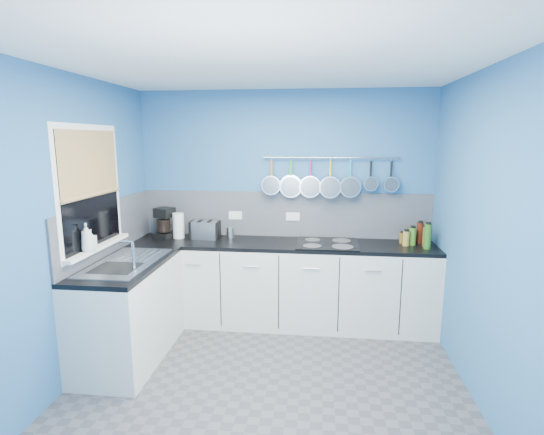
% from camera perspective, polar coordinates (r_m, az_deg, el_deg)
% --- Properties ---
extents(floor, '(3.20, 3.00, 0.02)m').
position_cam_1_polar(floor, '(3.68, -0.60, -21.96)').
color(floor, '#47474C').
rests_on(floor, ground).
extents(ceiling, '(3.20, 3.00, 0.02)m').
position_cam_1_polar(ceiling, '(3.15, -0.70, 20.45)').
color(ceiling, white).
rests_on(ceiling, ground).
extents(wall_back, '(3.20, 0.02, 2.50)m').
position_cam_1_polar(wall_back, '(4.66, 1.68, 1.70)').
color(wall_back, '#2B6196').
rests_on(wall_back, ground).
extents(wall_front, '(3.20, 0.02, 2.50)m').
position_cam_1_polar(wall_front, '(1.77, -6.95, -13.54)').
color(wall_front, '#2B6196').
rests_on(wall_front, ground).
extents(wall_left, '(0.02, 3.00, 2.50)m').
position_cam_1_polar(wall_left, '(3.74, -25.94, -1.60)').
color(wall_left, '#2B6196').
rests_on(wall_left, ground).
extents(wall_right, '(0.02, 3.00, 2.50)m').
position_cam_1_polar(wall_right, '(3.39, 27.52, -2.91)').
color(wall_right, '#2B6196').
rests_on(wall_right, ground).
extents(backsplash_back, '(3.20, 0.02, 0.50)m').
position_cam_1_polar(backsplash_back, '(4.66, 1.65, 0.44)').
color(backsplash_back, slate).
rests_on(backsplash_back, wall_back).
extents(backsplash_left, '(0.02, 1.80, 0.50)m').
position_cam_1_polar(backsplash_left, '(4.26, -21.29, -1.26)').
color(backsplash_left, slate).
rests_on(backsplash_left, wall_left).
extents(cabinet_run_back, '(3.20, 0.60, 0.86)m').
position_cam_1_polar(cabinet_run_back, '(4.56, 1.28, -9.14)').
color(cabinet_run_back, silver).
rests_on(cabinet_run_back, ground).
extents(worktop_back, '(3.20, 0.60, 0.04)m').
position_cam_1_polar(worktop_back, '(4.43, 1.31, -3.65)').
color(worktop_back, black).
rests_on(worktop_back, cabinet_run_back).
extents(cabinet_run_left, '(0.60, 1.20, 0.86)m').
position_cam_1_polar(cabinet_run_left, '(4.08, -18.93, -12.20)').
color(cabinet_run_left, silver).
rests_on(cabinet_run_left, ground).
extents(worktop_left, '(0.60, 1.20, 0.04)m').
position_cam_1_polar(worktop_left, '(3.93, -19.32, -6.13)').
color(worktop_left, black).
rests_on(worktop_left, cabinet_run_left).
extents(window_frame, '(0.01, 1.00, 1.10)m').
position_cam_1_polar(window_frame, '(3.93, -23.54, 3.57)').
color(window_frame, white).
rests_on(window_frame, wall_left).
extents(window_glass, '(0.01, 0.90, 1.00)m').
position_cam_1_polar(window_glass, '(3.93, -23.47, 3.57)').
color(window_glass, black).
rests_on(window_glass, wall_left).
extents(bamboo_blind, '(0.01, 0.90, 0.55)m').
position_cam_1_polar(bamboo_blind, '(3.91, -23.61, 6.84)').
color(bamboo_blind, tan).
rests_on(bamboo_blind, wall_left).
extents(window_sill, '(0.10, 0.98, 0.03)m').
position_cam_1_polar(window_sill, '(4.01, -22.68, -3.75)').
color(window_sill, white).
rests_on(window_sill, wall_left).
extents(sink_unit, '(0.50, 0.95, 0.01)m').
position_cam_1_polar(sink_unit, '(3.92, -19.34, -5.79)').
color(sink_unit, silver).
rests_on(sink_unit, worktop_left).
extents(mixer_tap, '(0.12, 0.08, 0.26)m').
position_cam_1_polar(mixer_tap, '(3.67, -18.42, -4.83)').
color(mixer_tap, silver).
rests_on(mixer_tap, worktop_left).
extents(socket_left, '(0.15, 0.01, 0.09)m').
position_cam_1_polar(socket_left, '(4.72, -5.03, 0.30)').
color(socket_left, white).
rests_on(socket_left, backsplash_back).
extents(socket_right, '(0.15, 0.01, 0.09)m').
position_cam_1_polar(socket_right, '(4.64, 2.86, 0.14)').
color(socket_right, white).
rests_on(socket_right, backsplash_back).
extents(pot_rail, '(1.45, 0.02, 0.02)m').
position_cam_1_polar(pot_rail, '(4.53, 8.02, 8.08)').
color(pot_rail, silver).
rests_on(pot_rail, wall_back).
extents(soap_bottle_a, '(0.12, 0.12, 0.24)m').
position_cam_1_polar(soap_bottle_a, '(3.80, -24.00, -2.51)').
color(soap_bottle_a, white).
rests_on(soap_bottle_a, window_sill).
extents(soap_bottle_b, '(0.09, 0.09, 0.17)m').
position_cam_1_polar(soap_bottle_b, '(3.86, -23.49, -2.79)').
color(soap_bottle_b, white).
rests_on(soap_bottle_b, window_sill).
extents(paper_towel, '(0.15, 0.15, 0.28)m').
position_cam_1_polar(paper_towel, '(4.71, -12.66, -1.10)').
color(paper_towel, white).
rests_on(paper_towel, worktop_back).
extents(coffee_maker, '(0.24, 0.25, 0.33)m').
position_cam_1_polar(coffee_maker, '(4.74, -14.50, -0.74)').
color(coffee_maker, black).
rests_on(coffee_maker, worktop_back).
extents(toaster, '(0.32, 0.20, 0.19)m').
position_cam_1_polar(toaster, '(4.63, -9.11, -1.69)').
color(toaster, silver).
rests_on(toaster, worktop_back).
extents(canister, '(0.10, 0.10, 0.12)m').
position_cam_1_polar(canister, '(4.63, -5.70, -2.06)').
color(canister, silver).
rests_on(canister, worktop_back).
extents(hob, '(0.63, 0.56, 0.01)m').
position_cam_1_polar(hob, '(4.38, 7.55, -3.55)').
color(hob, black).
rests_on(hob, worktop_back).
extents(pan_0, '(0.21, 0.09, 0.40)m').
position_cam_1_polar(pan_0, '(4.57, -0.07, 5.67)').
color(pan_0, silver).
rests_on(pan_0, pot_rail).
extents(pan_1, '(0.24, 0.06, 0.43)m').
position_cam_1_polar(pan_1, '(4.55, 2.59, 5.46)').
color(pan_1, silver).
rests_on(pan_1, pot_rail).
extents(pan_2, '(0.24, 0.07, 0.43)m').
position_cam_1_polar(pan_2, '(4.54, 5.27, 5.44)').
color(pan_2, silver).
rests_on(pan_2, pot_rail).
extents(pan_3, '(0.23, 0.12, 0.42)m').
position_cam_1_polar(pan_3, '(4.54, 7.96, 5.41)').
color(pan_3, silver).
rests_on(pan_3, pot_rail).
extents(pan_4, '(0.23, 0.09, 0.42)m').
position_cam_1_polar(pan_4, '(4.55, 10.63, 5.37)').
color(pan_4, silver).
rests_on(pan_4, pot_rail).
extents(pan_5, '(0.15, 0.10, 0.34)m').
position_cam_1_polar(pan_5, '(4.56, 13.31, 5.76)').
color(pan_5, silver).
rests_on(pan_5, pot_rail).
extents(pan_6, '(0.16, 0.09, 0.35)m').
position_cam_1_polar(pan_6, '(4.59, 15.95, 5.60)').
color(pan_6, silver).
rests_on(pan_6, pot_rail).
extents(condiment_0, '(0.07, 0.07, 0.22)m').
position_cam_1_polar(condiment_0, '(4.64, 19.54, -2.00)').
color(condiment_0, '#4C190C').
rests_on(condiment_0, worktop_back).
extents(condiment_1, '(0.06, 0.06, 0.16)m').
position_cam_1_polar(condiment_1, '(4.62, 18.70, -2.34)').
color(condiment_1, '#8C5914').
rests_on(condiment_1, worktop_back).
extents(condiment_2, '(0.05, 0.05, 0.11)m').
position_cam_1_polar(condiment_2, '(4.58, 17.30, -2.69)').
color(condiment_2, brown).
rests_on(condiment_2, worktop_back).
extents(condiment_3, '(0.06, 0.06, 0.20)m').
position_cam_1_polar(condiment_3, '(4.53, 20.21, -2.47)').
color(condiment_3, brown).
rests_on(condiment_3, worktop_back).
extents(condiment_4, '(0.07, 0.07, 0.18)m').
position_cam_1_polar(condiment_4, '(4.53, 18.64, -2.46)').
color(condiment_4, '#3F721E').
rests_on(condiment_4, worktop_back).
extents(condiment_5, '(0.07, 0.07, 0.15)m').
position_cam_1_polar(condiment_5, '(4.49, 17.85, -2.74)').
color(condiment_5, olive).
rests_on(condiment_5, worktop_back).
extents(condiment_6, '(0.07, 0.07, 0.25)m').
position_cam_1_polar(condiment_6, '(4.42, 20.50, -2.45)').
color(condiment_6, '#265919').
rests_on(condiment_6, worktop_back).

